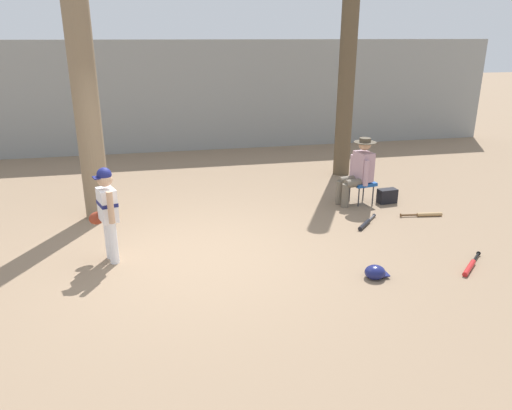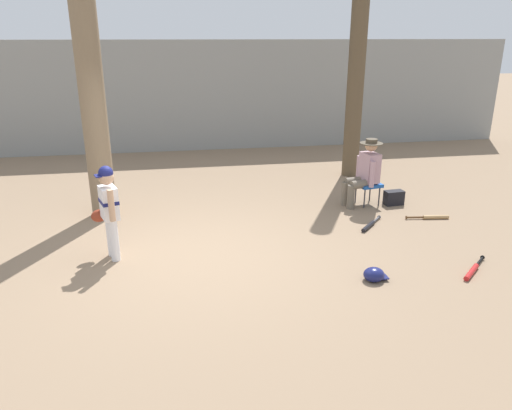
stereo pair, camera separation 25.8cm
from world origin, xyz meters
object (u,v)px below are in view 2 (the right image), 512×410
young_ballplayer (108,207)px  handbag_beside_stool (394,198)px  bat_black_composite (370,225)px  bat_wood_tan (432,217)px  tree_behind_spectator (356,76)px  bat_red_barrel (473,270)px  tree_near_player (87,47)px  batting_helmet_navy (374,275)px  folding_stool (368,185)px  seated_spectator (364,171)px

young_ballplayer → handbag_beside_stool: young_ballplayer is taller
bat_black_composite → bat_wood_tan: bearing=8.1°
handbag_beside_stool → bat_wood_tan: size_ratio=0.47×
tree_behind_spectator → bat_red_barrel: size_ratio=7.64×
tree_near_player → bat_black_composite: bearing=-17.5°
tree_behind_spectator → batting_helmet_navy: size_ratio=15.16×
young_ballplayer → handbag_beside_stool: bearing=16.4°
bat_black_composite → batting_helmet_navy: size_ratio=1.80×
folding_stool → bat_wood_tan: bearing=-48.3°
seated_spectator → bat_red_barrel: bearing=-81.4°
tree_behind_spectator → seated_spectator: (-0.48, -1.94, -1.46)m
young_ballplayer → bat_wood_tan: young_ballplayer is taller
handbag_beside_stool → bat_wood_tan: 0.86m
bat_red_barrel → tree_behind_spectator: bearing=89.2°
tree_near_player → young_ballplayer: bearing=-79.8°
folding_stool → bat_red_barrel: 2.81m
bat_red_barrel → bat_black_composite: bearing=112.3°
tree_near_player → bat_red_barrel: (4.94, -3.05, -2.69)m
bat_black_composite → folding_stool: bearing=70.2°
folding_stool → bat_black_composite: folding_stool is taller
young_ballplayer → bat_red_barrel: size_ratio=2.10×
bat_wood_tan → batting_helmet_navy: batting_helmet_navy is taller
bat_black_composite → tree_near_player: bearing=162.5°
tree_behind_spectator → young_ballplayer: bearing=-143.8°
young_ballplayer → folding_stool: bearing=19.3°
tree_behind_spectator → bat_red_barrel: 5.13m
bat_wood_tan → handbag_beside_stool: bearing=112.2°
handbag_beside_stool → bat_red_barrel: (-0.15, -2.67, -0.10)m
young_ballplayer → bat_red_barrel: 4.84m
bat_wood_tan → bat_black_composite: (-1.18, -0.17, 0.00)m
bat_black_composite → batting_helmet_navy: 1.80m
tree_near_player → bat_red_barrel: 6.40m
seated_spectator → bat_wood_tan: (0.89, -0.88, -0.61)m
tree_behind_spectator → folding_stool: (-0.38, -1.93, -1.74)m
batting_helmet_navy → handbag_beside_stool: bearing=60.6°
tree_near_player → bat_red_barrel: size_ratio=9.82×
young_ballplayer → handbag_beside_stool: (4.77, 1.41, -0.61)m
folding_stool → seated_spectator: bearing=-170.4°
folding_stool → bat_red_barrel: bearing=-83.4°
bat_red_barrel → batting_helmet_navy: batting_helmet_navy is taller
bat_wood_tan → batting_helmet_navy: size_ratio=2.30×
bat_wood_tan → bat_black_composite: 1.19m
seated_spectator → handbag_beside_stool: bearing=-8.1°
tree_near_player → handbag_beside_stool: tree_near_player is taller
tree_near_player → seated_spectator: size_ratio=5.09×
folding_stool → handbag_beside_stool: bearing=-11.7°
young_ballplayer → batting_helmet_navy: young_ballplayer is taller
folding_stool → bat_wood_tan: 1.24m
tree_near_player → bat_wood_tan: bearing=-12.2°
tree_near_player → handbag_beside_stool: size_ratio=17.97×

